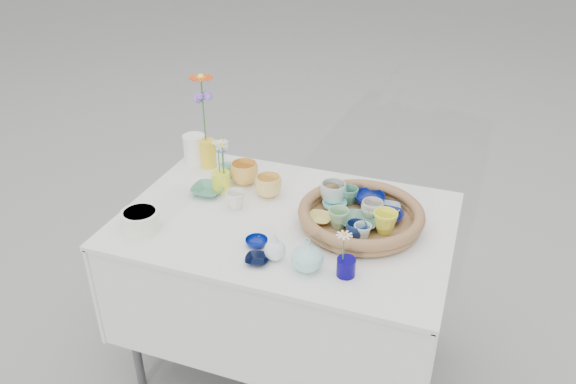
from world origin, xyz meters
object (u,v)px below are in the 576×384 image
(display_table, at_px, (287,360))
(wicker_tray, at_px, (361,216))
(bud_vase_seafoam, at_px, (307,254))
(tall_vase_yellow, at_px, (208,154))

(display_table, height_order, wicker_tray, wicker_tray)
(wicker_tray, bearing_deg, bud_vase_seafoam, -108.36)
(wicker_tray, xyz_separation_m, tall_vase_yellow, (-0.76, 0.24, 0.03))
(tall_vase_yellow, bearing_deg, wicker_tray, -17.56)
(wicker_tray, distance_m, bud_vase_seafoam, 0.34)
(bud_vase_seafoam, bearing_deg, tall_vase_yellow, 139.14)
(display_table, bearing_deg, tall_vase_yellow, 148.73)
(wicker_tray, relative_size, tall_vase_yellow, 3.65)
(display_table, height_order, tall_vase_yellow, tall_vase_yellow)
(display_table, relative_size, wicker_tray, 2.66)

